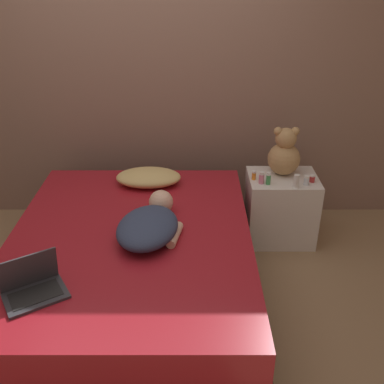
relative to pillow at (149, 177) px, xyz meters
name	(u,v)px	position (x,y,z in m)	size (l,w,h in m)	color
ground_plane	(136,299)	(-0.06, -0.73, -0.59)	(12.00, 12.00, 0.00)	#937551
wall_back	(144,70)	(-0.06, 0.56, 0.71)	(8.00, 0.06, 2.60)	#846656
bed	(133,268)	(-0.06, -0.73, -0.33)	(1.59, 2.01, 0.53)	#2D2319
nightstand	(281,208)	(1.07, 0.06, -0.31)	(0.55, 0.43, 0.57)	silver
pillow	(149,177)	(0.00, 0.00, 0.00)	(0.50, 0.32, 0.12)	tan
person_lying	(151,224)	(0.07, -0.72, 0.02)	(0.47, 0.69, 0.17)	#2D3851
laptop	(34,286)	(-0.50, -1.30, -0.01)	(0.38, 0.35, 0.22)	#333338
teddy_bear	(285,154)	(1.07, 0.13, 0.14)	(0.26, 0.26, 0.39)	tan
bottle_pink	(262,178)	(0.88, -0.05, 0.02)	(0.04, 0.04, 0.10)	pink
bottle_green	(269,179)	(0.93, -0.06, 0.02)	(0.04, 0.04, 0.10)	#3D8E4C
bottle_orange	(255,175)	(0.83, 0.02, 0.01)	(0.03, 0.03, 0.07)	orange
bottle_white	(297,181)	(1.13, -0.12, 0.02)	(0.04, 0.04, 0.11)	white
bottle_red	(313,178)	(1.28, -0.02, 0.00)	(0.04, 0.04, 0.06)	#B72D2D
bottle_clear	(307,180)	(1.22, -0.07, 0.01)	(0.04, 0.04, 0.08)	silver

